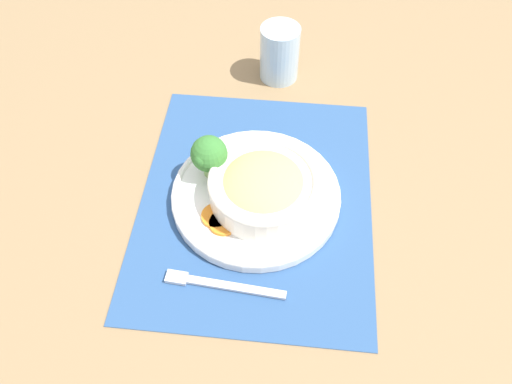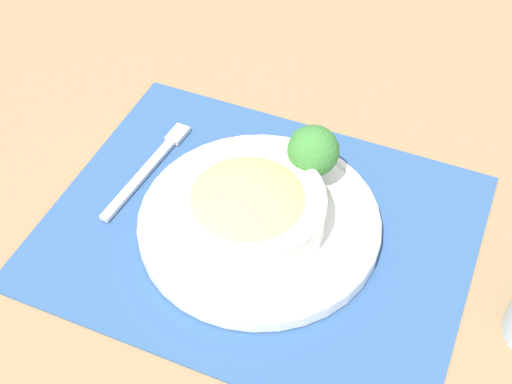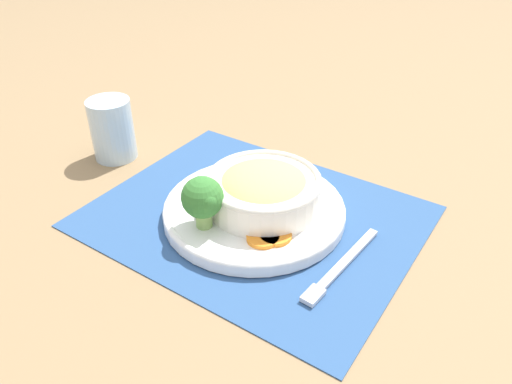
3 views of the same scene
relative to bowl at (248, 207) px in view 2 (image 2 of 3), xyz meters
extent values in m
plane|color=#8C704C|center=(0.01, 0.01, -0.05)|extent=(4.00, 4.00, 0.00)
cube|color=#2D5184|center=(0.01, 0.01, -0.05)|extent=(0.51, 0.41, 0.00)
cylinder|color=white|center=(0.01, 0.01, -0.04)|extent=(0.28, 0.28, 0.02)
torus|color=white|center=(0.01, 0.01, -0.03)|extent=(0.28, 0.28, 0.01)
cylinder|color=silver|center=(0.00, 0.00, -0.01)|extent=(0.18, 0.18, 0.05)
torus|color=silver|center=(0.00, 0.00, 0.02)|extent=(0.18, 0.18, 0.01)
ellipsoid|color=#EAC66B|center=(0.00, 0.00, 0.00)|extent=(0.14, 0.14, 0.05)
cylinder|color=#84AD5B|center=(0.04, 0.09, -0.02)|extent=(0.02, 0.02, 0.03)
sphere|color=#387A33|center=(0.04, 0.09, 0.02)|extent=(0.06, 0.06, 0.06)
sphere|color=#387A33|center=(0.02, 0.10, 0.02)|extent=(0.03, 0.03, 0.03)
sphere|color=#387A33|center=(0.05, 0.09, 0.02)|extent=(0.02, 0.02, 0.02)
cylinder|color=orange|center=(-0.05, 0.07, -0.03)|extent=(0.05, 0.05, 0.01)
cylinder|color=orange|center=(-0.06, 0.05, -0.03)|extent=(0.05, 0.05, 0.01)
cube|color=silver|center=(-0.16, 0.03, -0.04)|extent=(0.02, 0.18, 0.01)
cube|color=silver|center=(-0.16, 0.11, -0.04)|extent=(0.02, 0.03, 0.01)
camera|label=1|loc=(-0.48, -0.06, 0.63)|focal=35.00mm
camera|label=2|loc=(0.23, -0.47, 0.60)|focal=50.00mm
camera|label=3|loc=(-0.37, 0.52, 0.42)|focal=35.00mm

